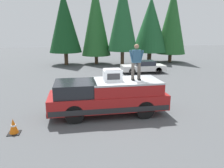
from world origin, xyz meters
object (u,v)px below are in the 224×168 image
compressor_unit (112,75)px  parked_car_white (143,67)px  traffic_cone (14,127)px  person_on_truck_bed (136,61)px  pickup_truck (108,96)px

compressor_unit → parked_car_white: (9.86, -4.75, -1.35)m
compressor_unit → parked_car_white: size_ratio=0.20×
compressor_unit → traffic_cone: compressor_unit is taller
person_on_truck_bed → compressor_unit: bearing=86.7°
person_on_truck_bed → parked_car_white: size_ratio=0.41×
compressor_unit → parked_car_white: bearing=-25.7°
parked_car_white → traffic_cone: bearing=141.6°
pickup_truck → parked_car_white: 11.00m
pickup_truck → compressor_unit: compressor_unit is taller
person_on_truck_bed → traffic_cone: 5.91m
compressor_unit → traffic_cone: size_ratio=1.35×
compressor_unit → person_on_truck_bed: size_ratio=0.50×
compressor_unit → pickup_truck: bearing=76.8°
traffic_cone → compressor_unit: bearing=-71.4°
parked_car_white → pickup_truck: bearing=153.2°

